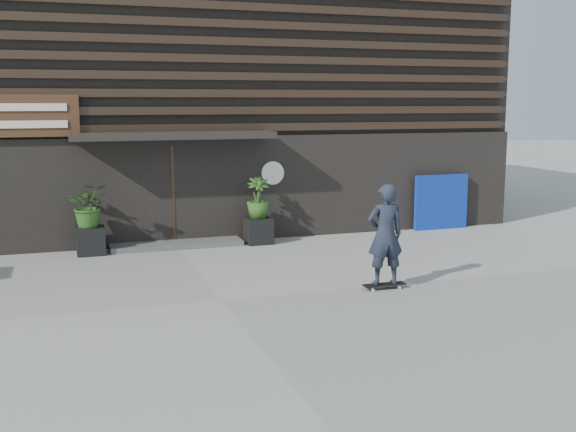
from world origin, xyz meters
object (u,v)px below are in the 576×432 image
object	(u,v)px
blue_tarp	(441,202)
skateboarder	(385,235)
planter_pot_left	(91,241)
planter_pot_right	(258,231)

from	to	relation	value
blue_tarp	skateboarder	world-z (taller)	skateboarder
blue_tarp	skateboarder	xyz separation A→B (m)	(-4.02, -4.91, 0.27)
blue_tarp	planter_pot_left	bearing A→B (deg)	179.93
planter_pot_right	skateboarder	distance (m)	4.77
planter_pot_left	blue_tarp	world-z (taller)	blue_tarp
planter_pot_left	skateboarder	distance (m)	6.70
planter_pot_right	skateboarder	xyz separation A→B (m)	(1.01, -4.61, 0.69)
planter_pot_left	planter_pot_right	xyz separation A→B (m)	(3.80, 0.00, 0.00)
planter_pot_left	planter_pot_right	distance (m)	3.80
blue_tarp	skateboarder	size ratio (longest dim) A/B	0.81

